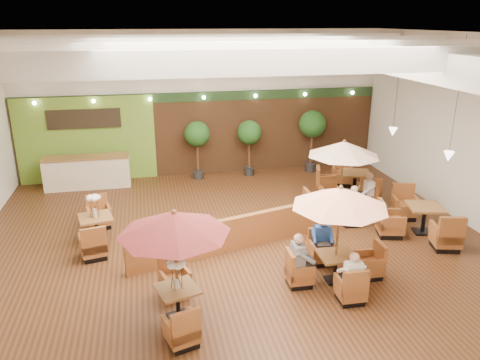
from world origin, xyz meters
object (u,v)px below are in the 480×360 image
object	(u,v)px
table_1	(339,217)
booth_divider	(248,231)
topiary_1	(249,135)
diner_2	(300,255)
service_counter	(87,172)
diner_4	(367,188)
table_5	(346,185)
topiary_0	(197,136)
topiary_2	(312,126)
diner_3	(353,201)
table_0	(175,237)
diner_0	(352,271)
diner_1	(322,236)
table_2	(343,163)
table_4	(414,221)
table_3	(96,225)

from	to	relation	value
table_1	booth_divider	bearing A→B (deg)	128.27
topiary_1	diner_2	distance (m)	8.20
service_counter	diner_4	world-z (taller)	diner_4
table_5	topiary_1	world-z (taller)	topiary_1
table_5	diner_2	size ratio (longest dim) A/B	3.57
service_counter	table_1	size ratio (longest dim) A/B	1.26
topiary_0	topiary_2	distance (m)	4.57
service_counter	table_5	world-z (taller)	service_counter
table_5	topiary_1	xyz separation A→B (m)	(-2.79, 2.93, 1.23)
topiary_0	diner_2	bearing A→B (deg)	-80.59
diner_3	table_0	bearing A→B (deg)	-147.42
service_counter	table_1	world-z (taller)	table_1
diner_0	diner_1	size ratio (longest dim) A/B	0.99
table_5	diner_4	world-z (taller)	diner_4
diner_0	diner_2	size ratio (longest dim) A/B	0.89
service_counter	table_2	bearing A→B (deg)	-27.47
table_5	diner_0	world-z (taller)	diner_0
diner_4	table_0	bearing A→B (deg)	128.25
table_0	diner_3	bearing A→B (deg)	16.54
table_0	topiary_0	size ratio (longest dim) A/B	1.11
table_1	diner_3	xyz separation A→B (m)	(1.74, 2.89, -0.89)
service_counter	diner_4	bearing A→B (deg)	-25.10
table_2	topiary_1	xyz separation A→B (m)	(-1.94, 4.36, -0.03)
table_5	table_4	bearing A→B (deg)	-59.41
service_counter	table_1	distance (m)	10.17
table_5	diner_1	world-z (taller)	diner_1
diner_0	diner_3	size ratio (longest dim) A/B	0.95
topiary_2	diner_4	world-z (taller)	topiary_2
table_1	diner_2	bearing A→B (deg)	-178.61
table_1	diner_4	bearing A→B (deg)	56.59
booth_divider	table_4	distance (m)	4.84
table_1	table_4	distance (m)	3.97
table_1	diner_4	xyz separation A→B (m)	(2.62, 3.76, -0.87)
service_counter	table_4	xyz separation A→B (m)	(9.49, -5.97, -0.19)
service_counter	diner_1	size ratio (longest dim) A/B	3.96
table_0	diner_1	bearing A→B (deg)	6.03
table_3	diner_0	size ratio (longest dim) A/B	3.53
table_1	table_3	xyz separation A→B (m)	(-5.62, 3.27, -1.15)
table_0	topiary_0	xyz separation A→B (m)	(1.49, 8.81, -0.16)
table_3	table_4	bearing A→B (deg)	-20.26
service_counter	table_3	distance (m)	4.71
topiary_1	diner_3	bearing A→B (deg)	-69.70
table_5	diner_2	world-z (taller)	diner_2
table_2	diner_3	bearing A→B (deg)	-86.90
diner_4	diner_0	bearing A→B (deg)	153.70
table_4	diner_3	distance (m)	1.79
table_3	diner_0	distance (m)	6.98
table_3	topiary_1	size ratio (longest dim) A/B	1.21
topiary_1	diner_3	xyz separation A→B (m)	(1.94, -5.24, -0.87)
table_2	table_0	bearing A→B (deg)	-137.66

